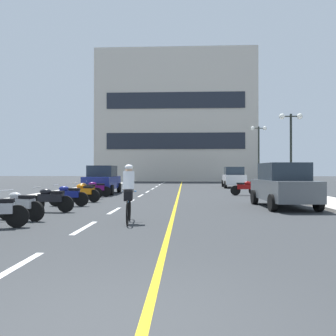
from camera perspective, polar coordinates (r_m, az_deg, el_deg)
ground_plane at (r=24.42m, az=1.18°, el=-3.94°), size 140.00×140.00×0.00m
curb_left at (r=28.50m, az=-13.31°, el=-3.30°), size 2.40×72.00×0.12m
curb_right at (r=28.17m, az=16.17°, el=-3.33°), size 2.40×72.00×0.12m
lane_dash_0 at (r=6.17m, az=-23.62°, el=-14.55°), size 0.14×2.20×0.01m
lane_dash_1 at (r=9.85m, az=-13.11°, el=-9.21°), size 0.14×2.20×0.01m
lane_dash_2 at (r=13.71m, az=-8.52°, el=-6.72°), size 0.14×2.20×0.01m
lane_dash_3 at (r=17.63m, az=-5.97°, el=-5.30°), size 0.14×2.20×0.01m
lane_dash_4 at (r=21.58m, az=-4.37°, el=-4.40°), size 0.14×2.20×0.01m
lane_dash_5 at (r=25.55m, az=-3.26°, el=-3.78°), size 0.14×2.20×0.01m
lane_dash_6 at (r=29.52m, az=-2.45°, el=-3.32°), size 0.14×2.20×0.01m
lane_dash_7 at (r=33.50m, az=-1.84°, el=-2.97°), size 0.14×2.20×0.01m
lane_dash_8 at (r=37.49m, az=-1.35°, el=-2.69°), size 0.14×2.20×0.01m
lane_dash_9 at (r=41.48m, az=-0.96°, el=-2.47°), size 0.14×2.20×0.01m
lane_dash_10 at (r=45.47m, az=-0.64°, el=-2.29°), size 0.14×2.20×0.01m
lane_dash_11 at (r=49.46m, az=-0.37°, el=-2.13°), size 0.14×2.20×0.01m
centre_line_yellow at (r=27.41m, az=1.87°, el=-3.54°), size 0.12×66.00×0.01m
office_building at (r=52.52m, az=1.27°, el=8.00°), size 22.28×7.28×18.34m
street_lamp_mid at (r=23.81m, az=18.96°, el=5.07°), size 1.46×0.36×4.97m
street_lamp_far at (r=33.70m, az=14.23°, el=3.95°), size 1.46×0.36×5.42m
parked_car_near at (r=15.38m, az=17.87°, el=-2.60°), size 2.07×4.27×1.82m
parked_car_mid at (r=23.66m, az=-10.38°, el=-1.83°), size 1.98×4.23×1.82m
parked_car_far at (r=32.05m, az=10.43°, el=-1.45°), size 2.03×4.25×1.82m
motorcycle_3 at (r=11.78m, az=-22.47°, el=-5.44°), size 1.66×0.74×0.92m
motorcycle_4 at (r=13.70m, az=-18.17°, el=-4.73°), size 1.70×0.60×0.92m
motorcycle_5 at (r=15.73m, az=-15.57°, el=-4.17°), size 1.70×0.60×0.92m
motorcycle_6 at (r=17.68m, az=-13.23°, el=-3.76°), size 1.66×0.74×0.92m
motorcycle_7 at (r=19.38m, az=-12.90°, el=-3.46°), size 1.68×0.67×0.92m
motorcycle_8 at (r=20.84m, az=-11.38°, el=-3.24°), size 1.67×0.69×0.92m
motorcycle_9 at (r=22.21m, az=12.11°, el=-3.07°), size 1.70×0.60×0.92m
cyclist_rider at (r=10.45m, az=-6.29°, el=-3.83°), size 0.43×1.77×1.71m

